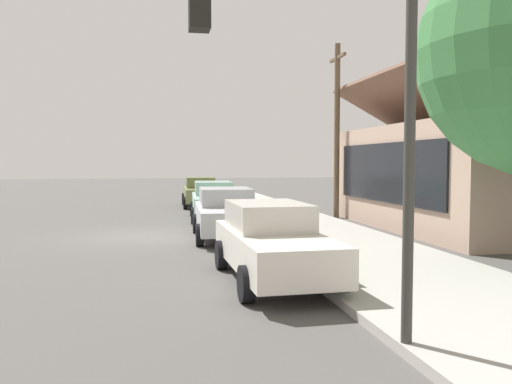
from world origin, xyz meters
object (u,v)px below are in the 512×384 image
Objects in this scene: car_silver at (226,213)px; fire_hydrant_red at (243,207)px; utility_pole_wooden at (337,127)px; car_ivory at (272,241)px; car_olive at (200,192)px; traffic_light_main at (328,75)px; car_seafoam at (214,200)px.

car_silver is 6.61× the size of fire_hydrant_red.
utility_pole_wooden is 5.32m from fire_hydrant_red.
car_silver reaches higher than fire_hydrant_red.
car_olive is at bearing 178.40° from car_ivory.
utility_pole_wooden is at bearing 153.05° from car_ivory.
fire_hydrant_red is at bearing 174.23° from traffic_light_main.
car_silver is at bearing 179.65° from car_ivory.
traffic_light_main is at bearing 1.72° from car_seafoam.
car_seafoam is 6.17m from utility_pole_wooden.
car_ivory is 5.16m from traffic_light_main.
car_olive and car_ivory have the same top height.
car_seafoam is 1.37m from fire_hydrant_red.
car_silver is 0.99× the size of car_ivory.
car_ivory is (6.20, 0.12, -0.00)m from car_silver.
car_silver is 6.02m from fire_hydrant_red.
car_ivory is 12.89m from utility_pole_wooden.
car_ivory is at bearing 3.37° from car_silver.
car_ivory is at bearing -25.45° from utility_pole_wooden.
traffic_light_main is (16.18, -0.35, 2.68)m from car_seafoam.
car_silver is at bearing 1.02° from car_seafoam.
car_olive is 6.32m from fire_hydrant_red.
fire_hydrant_red is at bearing 13.72° from car_olive.
car_seafoam is at bearing 178.19° from car_ivory.
car_olive and car_silver have the same top height.
car_seafoam is at bearing 1.73° from car_olive.
car_seafoam is at bearing -79.26° from fire_hydrant_red.
car_olive is 6.84× the size of fire_hydrant_red.
car_silver is 0.63× the size of utility_pole_wooden.
car_olive is 0.93× the size of traffic_light_main.
car_olive is 18.19m from car_ivory.
utility_pole_wooden is 10.56× the size of fire_hydrant_red.
car_seafoam is 0.95× the size of traffic_light_main.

